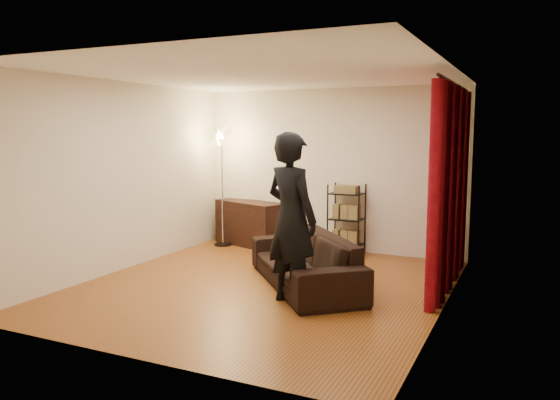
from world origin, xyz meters
The scene contains 14 objects.
floor centered at (0.00, 0.00, 0.00)m, with size 5.00×5.00×0.00m, color brown.
ceiling centered at (0.00, 0.00, 2.70)m, with size 5.00×5.00×0.00m, color white.
wall_back centered at (0.00, 2.50, 1.35)m, with size 5.00×5.00×0.00m, color beige.
wall_front centered at (0.00, -2.50, 1.35)m, with size 5.00×5.00×0.00m, color beige.
wall_left centered at (-2.25, 0.00, 1.35)m, with size 5.00×5.00×0.00m, color beige.
wall_right centered at (2.25, 0.00, 1.35)m, with size 5.00×5.00×0.00m, color beige.
curtain_rod centered at (2.15, 1.12, 2.58)m, with size 0.04×0.04×2.65m, color black.
curtain centered at (2.13, 1.12, 1.28)m, with size 0.22×2.65×2.55m, color maroon, non-canonical shape.
sofa centered at (0.47, 0.26, 0.33)m, with size 2.29×0.89×0.67m, color black.
person centered at (0.60, -0.46, 1.00)m, with size 0.73×0.48×1.99m, color black.
media_cabinet centered at (-1.39, 2.23, 0.39)m, with size 1.32×0.50×0.77m, color black.
storage_boxes centered at (-0.50, 2.31, 0.26)m, with size 0.32×0.25×0.53m, color silver, non-canonical shape.
wire_shelf centered at (0.37, 2.28, 0.57)m, with size 0.52×0.37×1.15m, color black, non-canonical shape.
floor_lamp centered at (-1.80, 1.99, 1.03)m, with size 0.37×0.37×2.06m, color silver, non-canonical shape.
Camera 1 is at (3.12, -6.12, 2.00)m, focal length 35.00 mm.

